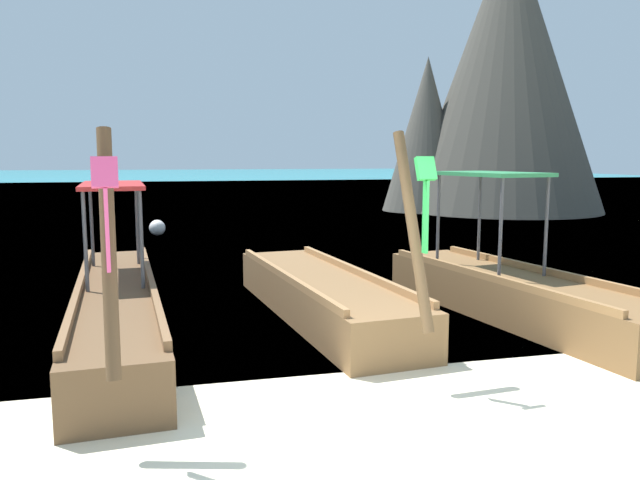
% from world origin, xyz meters
% --- Properties ---
extents(ground, '(120.00, 120.00, 0.00)m').
position_xyz_m(ground, '(0.00, 0.00, 0.00)').
color(ground, beige).
extents(sea_water, '(120.00, 120.00, 0.00)m').
position_xyz_m(sea_water, '(0.00, 61.90, 0.00)').
color(sea_water, teal).
rests_on(sea_water, ground).
extents(longtail_boat_pink_ribbon, '(1.51, 7.19, 2.65)m').
position_xyz_m(longtail_boat_pink_ribbon, '(-2.81, 4.18, 0.38)').
color(longtail_boat_pink_ribbon, brown).
rests_on(longtail_boat_pink_ribbon, ground).
extents(longtail_boat_green_ribbon, '(1.77, 5.92, 2.69)m').
position_xyz_m(longtail_boat_green_ribbon, '(0.13, 4.33, 0.33)').
color(longtail_boat_green_ribbon, brown).
rests_on(longtail_boat_green_ribbon, ground).
extents(longtail_boat_yellow_ribbon, '(2.02, 5.74, 2.54)m').
position_xyz_m(longtail_boat_yellow_ribbon, '(2.94, 3.59, 0.38)').
color(longtail_boat_yellow_ribbon, brown).
rests_on(longtail_boat_yellow_ribbon, ground).
extents(karst_rock, '(9.63, 8.69, 12.50)m').
position_xyz_m(karst_rock, '(12.27, 20.77, 6.01)').
color(karst_rock, '#47443D').
rests_on(karst_rock, ground).
extents(mooring_buoy_near, '(0.49, 0.49, 0.49)m').
position_xyz_m(mooring_buoy_near, '(-2.46, 14.99, 0.25)').
color(mooring_buoy_near, white).
rests_on(mooring_buoy_near, sea_water).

